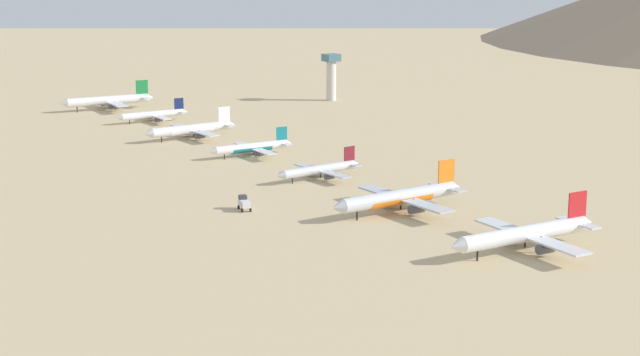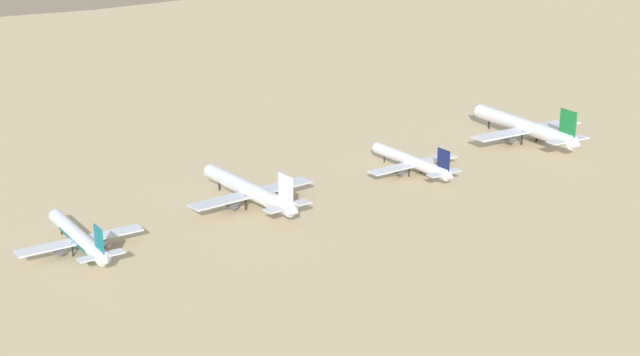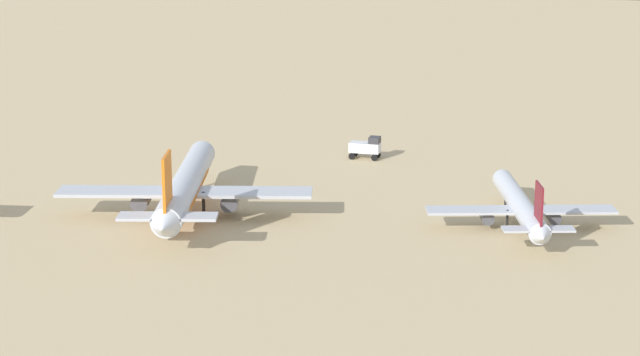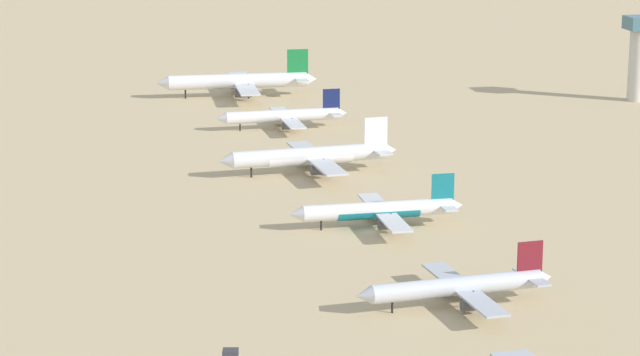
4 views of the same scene
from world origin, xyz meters
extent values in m
plane|color=tan|center=(0.00, 0.00, 0.00)|extent=(1800.00, 1800.00, 0.00)
cylinder|color=white|center=(5.68, -134.38, 4.44)|extent=(38.15, 5.29, 4.02)
cone|color=white|center=(26.38, -135.08, 4.44)|extent=(3.51, 4.05, 3.94)
cone|color=white|center=(-14.80, -133.69, 4.44)|extent=(3.08, 3.71, 3.61)
cube|color=#197A38|center=(-11.00, -133.82, 9.14)|extent=(5.82, 0.56, 7.40)
cube|color=silver|center=(-11.64, -133.80, 4.84)|extent=(3.81, 12.79, 0.38)
cube|color=silver|center=(4.10, -134.33, 3.74)|extent=(6.49, 36.08, 0.48)
cylinder|color=#4C4C54|center=(5.16, -128.02, 2.28)|extent=(4.52, 2.58, 2.43)
cylinder|color=#4C4C54|center=(4.73, -140.69, 2.28)|extent=(4.52, 2.58, 2.43)
cylinder|color=black|center=(20.13, -134.87, 2.02)|extent=(0.46, 0.46, 4.04)
cylinder|color=black|center=(3.14, -131.55, 2.02)|extent=(0.46, 0.46, 4.04)
cylinder|color=black|center=(2.95, -137.04, 2.02)|extent=(0.46, 0.46, 4.04)
cylinder|color=white|center=(0.75, -90.47, 3.26)|extent=(28.03, 3.82, 2.95)
cone|color=white|center=(15.95, -90.00, 3.26)|extent=(2.57, 2.97, 2.89)
cone|color=white|center=(-14.31, -90.94, 3.26)|extent=(2.26, 2.72, 2.66)
cube|color=#141E51|center=(-11.51, -90.86, 6.72)|extent=(4.28, 0.40, 5.43)
cube|color=silver|center=(-11.98, -90.87, 3.56)|extent=(2.77, 9.39, 0.28)
cube|color=silver|center=(-0.42, -90.51, 2.74)|extent=(4.70, 26.50, 0.35)
cylinder|color=#4C4C54|center=(0.06, -85.83, 1.68)|extent=(3.31, 1.89, 1.79)
cylinder|color=#4C4C54|center=(0.35, -95.15, 1.68)|extent=(3.31, 1.89, 1.79)
cylinder|color=black|center=(11.36, -90.14, 1.48)|extent=(0.34, 0.34, 2.97)
cylinder|color=black|center=(-1.26, -88.52, 1.48)|extent=(0.34, 0.34, 2.97)
cylinder|color=black|center=(-1.13, -92.55, 1.48)|extent=(0.34, 0.34, 2.97)
cylinder|color=silver|center=(2.85, -44.73, 3.91)|extent=(33.73, 6.35, 3.54)
cone|color=silver|center=(21.05, -43.20, 3.91)|extent=(3.26, 3.71, 3.47)
cone|color=silver|center=(-15.16, -46.25, 3.91)|extent=(2.87, 3.39, 3.19)
cube|color=white|center=(-11.82, -45.97, 8.06)|extent=(5.13, 0.76, 6.52)
cube|color=silver|center=(-12.38, -46.01, 4.27)|extent=(3.91, 11.39, 0.34)
cube|color=silver|center=(1.46, -44.85, 3.29)|extent=(7.30, 31.96, 0.42)
cylinder|color=#4C4C54|center=(1.73, -39.21, 2.01)|extent=(4.08, 2.46, 2.14)
cylinder|color=#4C4C54|center=(2.67, -50.36, 2.01)|extent=(4.08, 2.46, 2.14)
cylinder|color=black|center=(15.56, -43.66, 1.78)|extent=(0.41, 0.41, 3.56)
cylinder|color=black|center=(0.33, -42.51, 1.78)|extent=(0.41, 0.41, 3.56)
cylinder|color=black|center=(0.73, -47.34, 1.78)|extent=(0.41, 0.41, 3.56)
cylinder|color=white|center=(2.85, -44.73, 3.65)|extent=(18.68, 5.09, 3.55)
cylinder|color=white|center=(-1.64, -2.37, 3.26)|extent=(27.92, 3.11, 2.95)
cone|color=white|center=(13.55, -2.28, 3.26)|extent=(2.50, 2.90, 2.89)
cone|color=white|center=(-16.67, -2.46, 3.26)|extent=(2.19, 2.66, 2.65)
cube|color=#14727F|center=(-13.88, -2.44, 6.70)|extent=(4.26, 0.30, 5.43)
cube|color=silver|center=(-14.35, -2.45, 3.55)|extent=(2.54, 9.32, 0.28)
cube|color=silver|center=(-2.80, -2.38, 2.74)|extent=(4.03, 26.37, 0.35)
cylinder|color=#4C4C54|center=(-2.21, 2.28, 1.67)|extent=(3.27, 1.80, 1.78)
cylinder|color=#4C4C54|center=(-2.15, -7.02, 1.67)|extent=(3.27, 1.80, 1.78)
cylinder|color=black|center=(8.96, -2.31, 1.48)|extent=(0.34, 0.34, 2.96)
cylinder|color=black|center=(-3.59, -0.37, 1.48)|extent=(0.34, 0.34, 2.96)
cylinder|color=black|center=(-3.56, -4.40, 1.48)|extent=(0.34, 0.34, 2.96)
cylinder|color=#14727F|center=(-1.64, -2.37, 3.03)|extent=(15.36, 3.04, 2.95)
cylinder|color=silver|center=(-3.10, 41.69, 3.18)|extent=(27.42, 5.45, 2.88)
cone|color=silver|center=(11.68, 43.10, 3.18)|extent=(2.68, 3.04, 2.82)
cone|color=silver|center=(-17.72, 40.30, 3.18)|extent=(2.36, 2.78, 2.59)
cube|color=maroon|center=(-15.01, 40.56, 6.55)|extent=(4.17, 0.66, 5.30)
cube|color=#B6BBC5|center=(-15.46, 40.52, 3.47)|extent=(3.27, 9.28, 0.27)
cube|color=#B6BBC5|center=(-4.23, 41.59, 2.68)|extent=(6.21, 25.99, 0.34)
cylinder|color=#4C4C54|center=(-4.05, 46.17, 1.64)|extent=(3.33, 2.04, 1.74)
cylinder|color=#4C4C54|center=(-3.19, 37.12, 1.64)|extent=(3.33, 2.04, 1.74)
cylinder|color=black|center=(7.22, 42.67, 1.45)|extent=(0.33, 0.33, 2.89)
cylinder|color=black|center=(-5.17, 43.47, 1.45)|extent=(0.33, 0.33, 2.89)
cylinder|color=black|center=(-4.80, 39.55, 1.45)|extent=(0.33, 0.33, 2.89)
cylinder|color=silver|center=(-0.70, 88.25, 4.42)|extent=(38.02, 5.97, 4.00)
cone|color=silver|center=(19.89, 89.33, 4.42)|extent=(3.57, 4.09, 3.92)
cone|color=silver|center=(-21.07, 87.18, 4.42)|extent=(3.13, 3.75, 3.60)
cube|color=orange|center=(-17.29, 87.38, 9.10)|extent=(5.80, 0.67, 7.36)
cube|color=#B6BBC5|center=(-17.92, 87.35, 4.82)|extent=(4.02, 12.78, 0.38)
cube|color=#B6BBC5|center=(-2.27, 88.17, 3.72)|extent=(7.12, 35.99, 0.47)
cylinder|color=#4C4C54|center=(-1.76, 94.52, 2.27)|extent=(4.54, 2.65, 2.42)
cylinder|color=#4C4C54|center=(-1.10, 81.91, 2.27)|extent=(4.54, 2.65, 2.42)
cylinder|color=black|center=(13.67, 89.01, 2.01)|extent=(0.46, 0.46, 4.02)
cylinder|color=black|center=(-3.47, 90.85, 2.01)|extent=(0.46, 0.46, 4.02)
cylinder|color=black|center=(-3.18, 85.38, 2.01)|extent=(0.46, 0.46, 4.02)
cylinder|color=orange|center=(-0.70, 88.25, 4.12)|extent=(21.01, 5.09, 4.00)
cylinder|color=white|center=(-4.79, 133.03, 4.34)|extent=(37.31, 4.63, 3.93)
cone|color=white|center=(15.49, 132.64, 4.34)|extent=(3.38, 3.91, 3.85)
cone|color=white|center=(-24.85, 133.40, 4.34)|extent=(2.96, 3.59, 3.54)
cube|color=red|center=(-21.13, 133.33, 8.95)|extent=(5.70, 0.47, 7.24)
cube|color=silver|center=(-21.75, 133.35, 4.74)|extent=(3.54, 12.47, 0.37)
cube|color=silver|center=(-6.34, 133.06, 3.66)|extent=(5.83, 35.26, 0.47)
cylinder|color=#4C4C54|center=(-5.39, 139.25, 2.23)|extent=(4.39, 2.46, 2.38)
cylinder|color=#4C4C54|center=(-5.63, 126.83, 2.23)|extent=(4.39, 2.46, 2.38)
cylinder|color=black|center=(9.36, 132.76, 1.98)|extent=(0.46, 0.46, 3.95)
cylinder|color=black|center=(-7.32, 135.76, 1.98)|extent=(0.46, 0.46, 3.95)
cylinder|color=black|center=(-7.42, 130.39, 1.98)|extent=(0.46, 0.46, 3.95)
cube|color=silver|center=(34.53, 64.22, 1.95)|extent=(3.29, 5.55, 1.70)
cube|color=#333338|center=(34.19, 62.55, 3.35)|extent=(2.39, 2.18, 1.10)
cylinder|color=black|center=(35.26, 62.05, 0.55)|extent=(0.56, 1.15, 1.10)
cylinder|color=black|center=(33.01, 62.51, 0.55)|extent=(0.56, 1.15, 1.10)
cylinder|color=black|center=(36.05, 65.93, 0.55)|extent=(0.56, 1.15, 1.10)
cylinder|color=black|center=(33.79, 66.38, 0.55)|extent=(0.56, 1.15, 1.10)
cylinder|color=beige|center=(-99.70, -107.81, 9.70)|extent=(4.80, 4.80, 19.40)
cube|color=#3F6B7A|center=(-99.70, -107.81, 21.20)|extent=(7.20, 7.20, 3.60)
camera|label=1|loc=(148.34, 293.94, 66.57)|focal=53.78mm
camera|label=2|loc=(-183.09, 56.34, 79.36)|focal=54.57mm
camera|label=3|loc=(-154.77, 57.79, 46.34)|focal=64.18mm
camera|label=4|loc=(54.98, 225.21, 68.41)|focal=74.91mm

